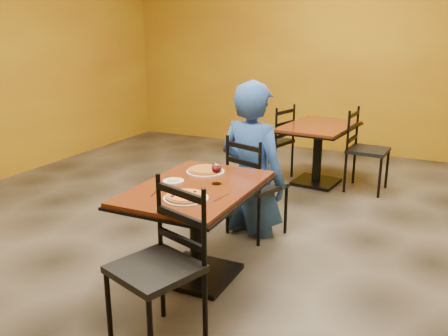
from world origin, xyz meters
The scene contains 18 objects.
floor centered at (0.00, 0.00, 0.00)m, with size 7.00×8.00×0.01m, color black.
wall_back centered at (0.00, 4.00, 1.50)m, with size 7.00×0.01×3.00m, color #AE8B13.
table_main centered at (0.00, -0.50, 0.56)m, with size 0.83×1.23×0.75m.
table_second centered at (0.23, 2.21, 0.55)m, with size 0.89×1.22×0.75m.
chair_main_near centered at (0.17, -1.34, 0.50)m, with size 0.45×0.45×1.01m, color black, non-canonical shape.
chair_main_far centered at (0.11, 0.46, 0.48)m, with size 0.43×0.43×0.95m, color black, non-canonical shape.
chair_second_left centered at (-0.38, 2.21, 0.48)m, with size 0.43×0.43×0.96m, color black, non-canonical shape.
chair_second_right centered at (0.83, 2.21, 0.49)m, with size 0.44×0.44×0.98m, color black, non-canonical shape.
diner centered at (0.04, 0.51, 0.72)m, with size 0.69×0.45×1.44m, color navy.
plate_main centered at (0.07, -0.79, 0.76)m, with size 0.31×0.31×0.01m, color white.
pizza_main centered at (0.07, -0.79, 0.77)m, with size 0.28×0.28×0.02m, color #9B2C0B.
plate_far centered at (-0.10, -0.16, 0.76)m, with size 0.31×0.31×0.01m, color white.
pizza_far centered at (-0.10, -0.16, 0.77)m, with size 0.28×0.28×0.02m, color #B38F22.
side_plate centered at (-0.21, -0.49, 0.76)m, with size 0.16×0.16×0.01m, color white.
dip centered at (-0.21, -0.49, 0.76)m, with size 0.09×0.09×0.01m, color tan.
wine_glass centered at (0.12, -0.40, 0.84)m, with size 0.08×0.08×0.18m, color white, non-canonical shape.
fork centered at (-0.19, -0.76, 0.75)m, with size 0.01×0.19×0.00m, color silver.
knife centered at (0.28, -0.67, 0.75)m, with size 0.01×0.21×0.00m, color silver.
Camera 1 is at (1.61, -3.43, 1.86)m, focal length 38.01 mm.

